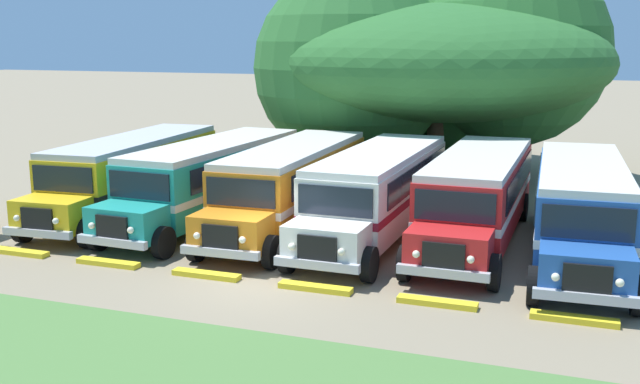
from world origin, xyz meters
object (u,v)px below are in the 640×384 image
object	(u,v)px
parked_bus_slot_2	(292,182)
parked_bus_slot_5	(581,205)
parked_bus_slot_0	(132,171)
parked_bus_slot_1	(212,177)
parked_bus_slot_3	(378,189)
broad_shade_tree	(438,64)
parked_bus_slot_4	(478,193)

from	to	relation	value
parked_bus_slot_2	parked_bus_slot_5	world-z (taller)	same
parked_bus_slot_0	parked_bus_slot_1	size ratio (longest dim) A/B	1.00
parked_bus_slot_3	parked_bus_slot_5	distance (m)	6.42
parked_bus_slot_0	parked_bus_slot_2	xyz separation A→B (m)	(6.53, 0.04, 0.00)
parked_bus_slot_0	parked_bus_slot_1	world-z (taller)	same
parked_bus_slot_0	parked_bus_slot_3	bearing A→B (deg)	85.54
parked_bus_slot_2	parked_bus_slot_3	xyz separation A→B (m)	(3.15, -0.14, 0.00)
parked_bus_slot_0	parked_bus_slot_1	bearing A→B (deg)	84.98
parked_bus_slot_1	broad_shade_tree	distance (m)	13.91
parked_bus_slot_1	parked_bus_slot_4	distance (m)	9.51
parked_bus_slot_5	broad_shade_tree	xyz separation A→B (m)	(-6.89, 12.38, 3.71)
parked_bus_slot_0	parked_bus_slot_2	distance (m)	6.53
parked_bus_slot_4	parked_bus_slot_5	size ratio (longest dim) A/B	1.00
parked_bus_slot_3	parked_bus_slot_5	xyz separation A→B (m)	(6.41, -0.25, 0.00)
parked_bus_slot_2	parked_bus_slot_0	bearing A→B (deg)	-91.09
parked_bus_slot_1	parked_bus_slot_2	xyz separation A→B (m)	(3.12, 0.11, 0.00)
parked_bus_slot_4	broad_shade_tree	bearing A→B (deg)	-162.21
parked_bus_slot_5	parked_bus_slot_2	bearing A→B (deg)	-95.08
broad_shade_tree	parked_bus_slot_0	bearing A→B (deg)	-127.44
parked_bus_slot_2	parked_bus_slot_5	xyz separation A→B (m)	(9.56, -0.40, 0.00)
parked_bus_slot_4	broad_shade_tree	distance (m)	12.80
parked_bus_slot_4	broad_shade_tree	size ratio (longest dim) A/B	0.65
parked_bus_slot_0	parked_bus_slot_3	size ratio (longest dim) A/B	1.01
parked_bus_slot_3	broad_shade_tree	size ratio (longest dim) A/B	0.65
parked_bus_slot_5	parked_bus_slot_1	bearing A→B (deg)	-94.01
parked_bus_slot_3	broad_shade_tree	world-z (taller)	broad_shade_tree
parked_bus_slot_0	broad_shade_tree	world-z (taller)	broad_shade_tree
parked_bus_slot_1	parked_bus_slot_5	size ratio (longest dim) A/B	1.00
parked_bus_slot_3	broad_shade_tree	distance (m)	12.70
parked_bus_slot_3	parked_bus_slot_2	bearing A→B (deg)	-91.97
parked_bus_slot_2	parked_bus_slot_3	bearing A→B (deg)	85.95
parked_bus_slot_4	broad_shade_tree	xyz separation A→B (m)	(-3.71, 11.68, 3.71)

